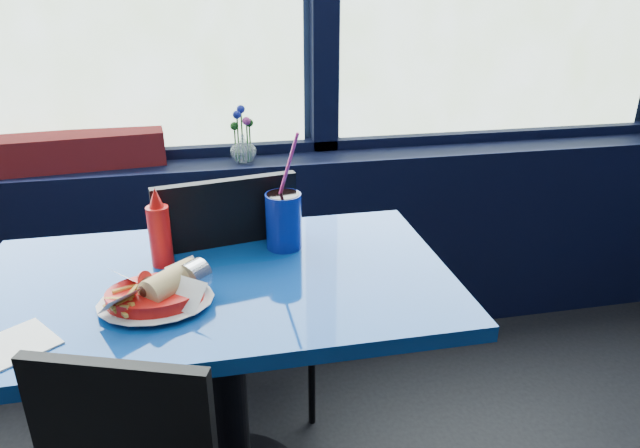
# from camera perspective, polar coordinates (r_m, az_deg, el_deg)

# --- Properties ---
(window_sill) EXTENTS (5.00, 0.26, 0.80)m
(window_sill) POSITION_cam_1_polar(r_m,az_deg,el_deg) (2.43, -17.54, -3.41)
(window_sill) COLOR black
(window_sill) RESTS_ON ground
(near_table) EXTENTS (1.20, 0.70, 0.75)m
(near_table) POSITION_cam_1_polar(r_m,az_deg,el_deg) (1.58, -9.88, -11.12)
(near_table) COLOR black
(near_table) RESTS_ON ground
(chair_near_back) EXTENTS (0.50, 0.50, 0.94)m
(chair_near_back) POSITION_cam_1_polar(r_m,az_deg,el_deg) (1.86, -8.20, -6.15)
(chair_near_back) COLOR black
(chair_near_back) RESTS_ON ground
(planter_box) EXTENTS (0.64, 0.22, 0.13)m
(planter_box) POSITION_cam_1_polar(r_m,az_deg,el_deg) (2.32, -23.14, 6.76)
(planter_box) COLOR maroon
(planter_box) RESTS_ON window_sill
(flower_vase) EXTENTS (0.10, 0.11, 0.22)m
(flower_vase) POSITION_cam_1_polar(r_m,az_deg,el_deg) (2.22, -7.71, 7.82)
(flower_vase) COLOR silver
(flower_vase) RESTS_ON window_sill
(food_basket) EXTENTS (0.29, 0.29, 0.09)m
(food_basket) POSITION_cam_1_polar(r_m,az_deg,el_deg) (1.38, -15.94, -6.68)
(food_basket) COLOR red
(food_basket) RESTS_ON near_table
(ketchup_bottle) EXTENTS (0.06, 0.06, 0.22)m
(ketchup_bottle) POSITION_cam_1_polar(r_m,az_deg,el_deg) (1.54, -15.75, -0.71)
(ketchup_bottle) COLOR red
(ketchup_bottle) RESTS_ON near_table
(soda_cup) EXTENTS (0.10, 0.10, 0.34)m
(soda_cup) POSITION_cam_1_polar(r_m,az_deg,el_deg) (1.59, -3.65, 0.45)
(soda_cup) COLOR navy
(soda_cup) RESTS_ON near_table
(napkin) EXTENTS (0.19, 0.19, 0.00)m
(napkin) POSITION_cam_1_polar(r_m,az_deg,el_deg) (1.36, -28.08, -10.55)
(napkin) COLOR white
(napkin) RESTS_ON near_table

